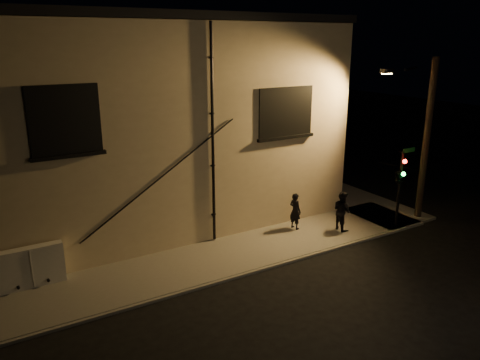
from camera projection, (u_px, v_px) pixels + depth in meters
ground at (295, 260)px, 17.26m from camera, size 90.00×90.00×0.00m
sidewalk at (258, 216)px, 21.45m from camera, size 21.00×16.00×0.12m
building at (130, 115)px, 21.92m from camera, size 16.20×12.23×8.80m
utility_cabinet at (31, 267)px, 15.05m from camera, size 2.06×0.35×1.36m
pedestrian_a at (295, 211)px, 19.67m from camera, size 0.49×0.64×1.56m
pedestrian_b at (342, 211)px, 19.55m from camera, size 0.65×0.83×1.68m
traffic_signal at (400, 176)px, 19.41m from camera, size 1.34×1.99×3.37m
streetlamp_pole at (424, 136)px, 20.21m from camera, size 2.02×1.39×7.16m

